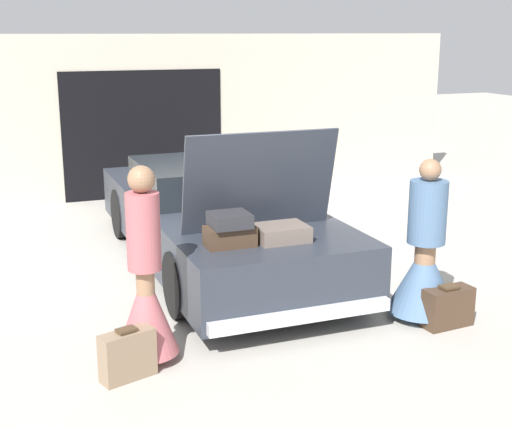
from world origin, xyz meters
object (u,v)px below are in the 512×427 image
car (215,218)px  person_right (424,264)px  person_left (146,293)px  suitcase_beside_left_person (128,355)px  suitcase_beside_right_person (448,307)px

car → person_right: (1.42, -2.45, -0.01)m
car → person_left: size_ratio=2.95×
car → person_right: bearing=-60.0°
person_left → suitcase_beside_left_person: person_left is taller
person_right → suitcase_beside_right_person: bearing=-159.6°
car → person_right: car is taller
car → suitcase_beside_right_person: 3.15m
person_left → person_right: size_ratio=1.07×
person_right → suitcase_beside_right_person: (0.11, -0.28, -0.38)m
person_left → car: bearing=145.8°
person_left → suitcase_beside_right_person: bearing=79.9°
person_left → person_right: bearing=85.3°
person_left → person_right: (2.83, -0.03, -0.06)m
person_left → suitcase_beside_right_person: (2.94, -0.31, -0.44)m
person_right → suitcase_beside_right_person: 0.48m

